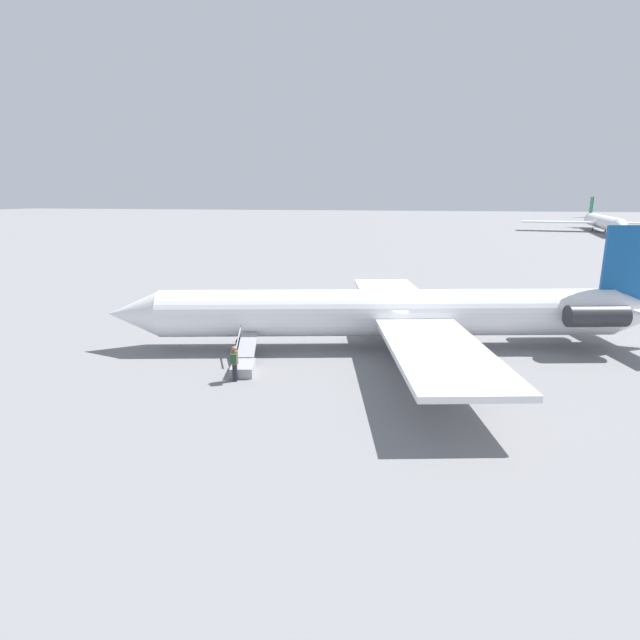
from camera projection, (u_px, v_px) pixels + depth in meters
The scene contains 5 objects.
ground_plane at pixel (386, 347), 29.35m from camera, with size 600.00×600.00×0.00m, color slate.
airplane_main at pixel (405, 312), 28.86m from camera, with size 32.28×24.99×7.07m.
airplane_far_right at pixel (602, 222), 124.28m from camera, with size 37.76×48.53×8.61m.
boarding_stairs at pixel (244, 363), 25.35m from camera, with size 2.00×4.14×1.74m.
passenger at pixel (234, 361), 23.74m from camera, with size 0.41×0.56×1.74m.
Camera 1 is at (-2.68, 28.25, 8.61)m, focal length 28.00 mm.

